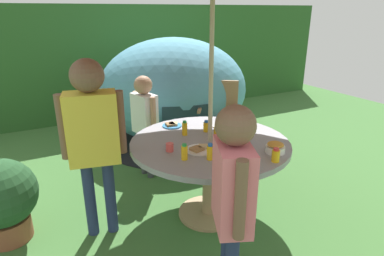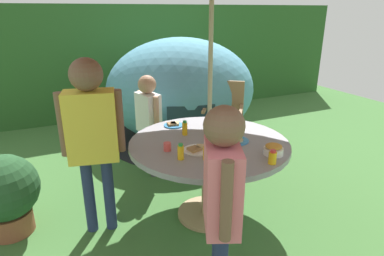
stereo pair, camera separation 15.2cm
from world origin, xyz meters
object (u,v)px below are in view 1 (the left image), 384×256
(child_in_yellow_shirt, at_px, (93,128))
(child_in_pink_shirt, at_px, (233,186))
(potted_plant, at_px, (2,198))
(plate_mid_left, at_px, (222,125))
(child_in_white_shirt, at_px, (145,114))
(snack_bowl, at_px, (275,148))
(juice_bottle_spot_a, at_px, (184,152))
(garden_table, at_px, (210,154))
(plate_near_right, at_px, (236,139))
(cup_near, at_px, (170,147))
(juice_bottle_near_left, at_px, (227,141))
(juice_bottle_far_right, at_px, (206,126))
(wooden_chair, at_px, (218,116))
(juice_bottle_center_back, at_px, (185,128))
(dome_tent, at_px, (174,91))
(plate_mid_right, at_px, (172,125))
(juice_bottle_back_edge, at_px, (276,155))
(juice_bottle_far_left, at_px, (217,132))
(plate_front_edge, at_px, (199,149))
(juice_bottle_center_front, at_px, (210,152))

(child_in_yellow_shirt, xyz_separation_m, child_in_pink_shirt, (0.53, -1.08, -0.09))
(potted_plant, distance_m, plate_mid_left, 1.94)
(child_in_white_shirt, relative_size, child_in_pink_shirt, 0.87)
(child_in_yellow_shirt, distance_m, snack_bowl, 1.40)
(juice_bottle_spot_a, bearing_deg, garden_table, 32.55)
(snack_bowl, relative_size, plate_near_right, 0.70)
(child_in_yellow_shirt, relative_size, cup_near, 22.00)
(child_in_pink_shirt, height_order, plate_mid_left, child_in_pink_shirt)
(juice_bottle_near_left, height_order, juice_bottle_far_right, juice_bottle_near_left)
(garden_table, height_order, potted_plant, garden_table)
(juice_bottle_near_left, bearing_deg, juice_bottle_spot_a, -175.07)
(potted_plant, distance_m, juice_bottle_spot_a, 1.49)
(wooden_chair, bearing_deg, juice_bottle_spot_a, -95.33)
(juice_bottle_near_left, bearing_deg, child_in_white_shirt, 102.46)
(wooden_chair, xyz_separation_m, juice_bottle_center_back, (-0.87, -0.81, 0.24))
(wooden_chair, xyz_separation_m, dome_tent, (-0.22, 0.82, 0.16))
(potted_plant, height_order, child_in_white_shirt, child_in_white_shirt)
(wooden_chair, xyz_separation_m, plate_mid_right, (-0.87, -0.54, 0.20))
(juice_bottle_spot_a, bearing_deg, plate_near_right, 13.14)
(plate_mid_left, bearing_deg, garden_table, -139.17)
(potted_plant, relative_size, juice_bottle_near_left, 5.27)
(potted_plant, bearing_deg, plate_mid_left, -6.90)
(child_in_yellow_shirt, bearing_deg, garden_table, 0.00)
(juice_bottle_back_edge, height_order, juice_bottle_spot_a, juice_bottle_spot_a)
(potted_plant, bearing_deg, snack_bowl, -25.55)
(child_in_white_shirt, relative_size, juice_bottle_far_right, 10.76)
(juice_bottle_far_left, relative_size, juice_bottle_center_back, 0.82)
(plate_front_edge, bearing_deg, snack_bowl, -31.87)
(child_in_yellow_shirt, bearing_deg, dome_tent, 61.57)
(wooden_chair, height_order, juice_bottle_near_left, wooden_chair)
(juice_bottle_back_edge, bearing_deg, potted_plant, 150.10)
(juice_bottle_center_back, bearing_deg, cup_near, -135.33)
(juice_bottle_far_left, xyz_separation_m, juice_bottle_back_edge, (0.12, -0.62, -0.00))
(child_in_yellow_shirt, height_order, snack_bowl, child_in_yellow_shirt)
(juice_bottle_center_back, height_order, juice_bottle_spot_a, juice_bottle_center_back)
(wooden_chair, relative_size, juice_bottle_center_back, 7.35)
(garden_table, height_order, juice_bottle_center_back, juice_bottle_center_back)
(dome_tent, height_order, child_in_pink_shirt, dome_tent)
(potted_plant, relative_size, juice_bottle_far_left, 6.47)
(juice_bottle_near_left, distance_m, juice_bottle_center_front, 0.26)
(child_in_yellow_shirt, bearing_deg, child_in_white_shirt, 61.08)
(plate_mid_left, relative_size, juice_bottle_back_edge, 1.78)
(snack_bowl, height_order, plate_front_edge, snack_bowl)
(dome_tent, distance_m, juice_bottle_far_right, 1.70)
(child_in_pink_shirt, relative_size, juice_bottle_center_back, 9.99)
(plate_near_right, xyz_separation_m, juice_bottle_far_right, (-0.12, 0.30, 0.04))
(wooden_chair, xyz_separation_m, juice_bottle_back_edge, (-0.53, -1.60, 0.23))
(juice_bottle_center_front, bearing_deg, child_in_yellow_shirt, 144.44)
(wooden_chair, height_order, potted_plant, wooden_chair)
(juice_bottle_near_left, distance_m, juice_bottle_far_right, 0.40)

